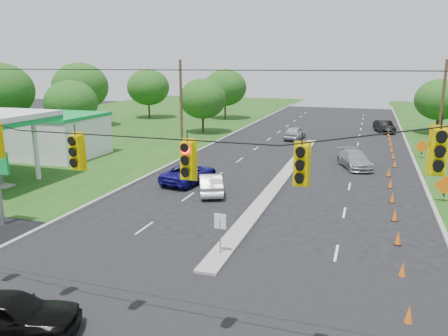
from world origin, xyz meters
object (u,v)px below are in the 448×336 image
(gas_station, at_px, (26,132))
(white_sedan, at_px, (210,183))
(blue_pickup, at_px, (189,173))
(black_sedan, at_px, (6,316))

(gas_station, bearing_deg, white_sedan, -14.14)
(white_sedan, distance_m, blue_pickup, 3.23)
(black_sedan, bearing_deg, blue_pickup, -15.07)
(black_sedan, distance_m, blue_pickup, 19.36)
(gas_station, relative_size, white_sedan, 4.70)
(gas_station, height_order, white_sedan, gas_station)
(gas_station, relative_size, blue_pickup, 3.87)
(gas_station, distance_m, blue_pickup, 17.64)
(white_sedan, height_order, blue_pickup, blue_pickup)
(gas_station, xyz_separation_m, blue_pickup, (17.31, -2.87, -1.87))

